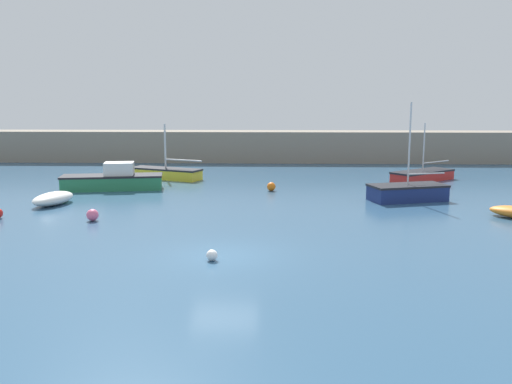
{
  "coord_description": "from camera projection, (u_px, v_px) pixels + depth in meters",
  "views": [
    {
      "loc": [
        1.83,
        -20.44,
        5.84
      ],
      "look_at": [
        0.89,
        8.9,
        0.92
      ],
      "focal_mm": 40.0,
      "sensor_mm": 36.0,
      "label": 1
    }
  ],
  "objects": [
    {
      "name": "harbor_breakwater",
      "position": [
        254.0,
        146.0,
        51.81
      ],
      "size": [
        53.0,
        3.23,
        2.77
      ],
      "primitive_type": "cube",
      "color": "gray",
      "rests_on": "ground_plane"
    },
    {
      "name": "sailboat_tall_mast",
      "position": [
        407.0,
        192.0,
        32.35
      ],
      "size": [
        4.67,
        3.04,
        5.55
      ],
      "rotation": [
        0.0,
        0.0,
        3.43
      ],
      "color": "navy",
      "rests_on": "ground_plane"
    },
    {
      "name": "sailboat_twin_hulled",
      "position": [
        166.0,
        173.0,
        40.9
      ],
      "size": [
        5.51,
        3.45,
        3.95
      ],
      "rotation": [
        0.0,
        0.0,
        2.74
      ],
      "color": "yellow",
      "rests_on": "ground_plane"
    },
    {
      "name": "ground_plane",
      "position": [
        224.0,
        258.0,
        21.19
      ],
      "size": [
        120.0,
        120.0,
        0.2
      ],
      "primitive_type": "cube",
      "color": "#2D5170"
    },
    {
      "name": "mooring_buoy_white",
      "position": [
        212.0,
        255.0,
        20.5
      ],
      "size": [
        0.41,
        0.41,
        0.41
      ],
      "primitive_type": "sphere",
      "color": "white",
      "rests_on": "ground_plane"
    },
    {
      "name": "mooring_buoy_pink",
      "position": [
        93.0,
        215.0,
        27.08
      ],
      "size": [
        0.57,
        0.57,
        0.57
      ],
      "primitive_type": "sphere",
      "color": "#EA668C",
      "rests_on": "ground_plane"
    },
    {
      "name": "sailboat_short_mast",
      "position": [
        423.0,
        175.0,
        40.04
      ],
      "size": [
        5.04,
        4.57,
        4.04
      ],
      "rotation": [
        0.0,
        0.0,
        3.82
      ],
      "color": "red",
      "rests_on": "ground_plane"
    },
    {
      "name": "motorboat_grey_hull",
      "position": [
        113.0,
        180.0,
        36.24
      ],
      "size": [
        6.52,
        2.94,
        1.73
      ],
      "rotation": [
        0.0,
        0.0,
        3.31
      ],
      "color": "#287A4C",
      "rests_on": "ground_plane"
    },
    {
      "name": "rowboat_white_midwater",
      "position": [
        53.0,
        199.0,
        31.08
      ],
      "size": [
        2.19,
        3.25,
        0.7
      ],
      "rotation": [
        0.0,
        0.0,
        1.29
      ],
      "color": "white",
      "rests_on": "ground_plane"
    },
    {
      "name": "mooring_buoy_orange",
      "position": [
        271.0,
        187.0,
        35.71
      ],
      "size": [
        0.54,
        0.54,
        0.54
      ],
      "primitive_type": "sphere",
      "color": "orange",
      "rests_on": "ground_plane"
    }
  ]
}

